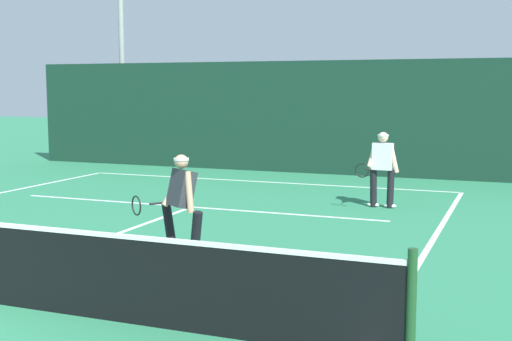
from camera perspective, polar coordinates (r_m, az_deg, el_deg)
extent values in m
cube|color=white|center=(17.99, 0.50, -0.94)|extent=(10.16, 0.10, 0.01)
cube|color=white|center=(14.28, -5.42, -3.06)|extent=(8.28, 0.10, 0.01)
cube|color=white|center=(11.47, -13.03, -5.72)|extent=(0.10, 6.40, 0.01)
cylinder|color=#1E4723|center=(6.36, 12.88, -11.10)|extent=(0.09, 0.09, 1.07)
cylinder|color=black|center=(9.66, -5.08, -5.63)|extent=(0.31, 0.27, 0.78)
cylinder|color=black|center=(10.33, -7.25, -4.83)|extent=(0.37, 0.31, 0.78)
ellipsoid|color=white|center=(9.74, -5.05, -7.59)|extent=(0.28, 0.24, 0.09)
ellipsoid|color=white|center=(10.40, -7.22, -6.66)|extent=(0.28, 0.24, 0.09)
cube|color=#2D3338|center=(9.87, -6.25, -1.50)|extent=(0.52, 0.50, 0.58)
cylinder|color=tan|center=(9.68, -5.62, -1.81)|extent=(0.20, 0.18, 0.60)
cylinder|color=tan|center=(10.07, -6.85, -1.49)|extent=(0.31, 0.40, 0.53)
sphere|color=tan|center=(9.82, -6.28, 0.74)|extent=(0.21, 0.21, 0.21)
cylinder|color=white|center=(9.82, -6.28, 0.95)|extent=(0.31, 0.31, 0.04)
cylinder|color=black|center=(10.03, -8.23, -2.73)|extent=(0.17, 0.23, 0.03)
torus|color=black|center=(9.89, -9.99, -2.91)|extent=(0.26, 0.18, 0.29)
cylinder|color=black|center=(14.33, 11.20, -1.54)|extent=(0.16, 0.15, 0.79)
cylinder|color=black|center=(14.41, 9.81, -1.46)|extent=(0.16, 0.15, 0.79)
ellipsoid|color=white|center=(14.38, 11.17, -2.92)|extent=(0.26, 0.12, 0.09)
ellipsoid|color=white|center=(14.46, 9.78, -2.84)|extent=(0.26, 0.12, 0.09)
cube|color=silver|center=(14.28, 10.56, 1.17)|extent=(0.42, 0.24, 0.56)
cylinder|color=beige|center=(14.24, 11.45, 1.02)|extent=(0.24, 0.10, 0.61)
cylinder|color=beige|center=(14.34, 9.68, 1.10)|extent=(0.11, 0.53, 0.46)
sphere|color=beige|center=(14.25, 10.60, 2.76)|extent=(0.21, 0.21, 0.21)
cylinder|color=white|center=(14.25, 10.60, 2.91)|extent=(0.24, 0.24, 0.04)
cylinder|color=black|center=(14.13, 9.22, 0.16)|extent=(0.04, 0.26, 0.03)
torus|color=black|center=(13.80, 8.88, 0.01)|extent=(0.29, 0.03, 0.29)
cube|color=#143326|center=(19.92, 2.81, 4.50)|extent=(17.17, 0.12, 3.24)
cylinder|color=#9EA39E|center=(24.35, -11.17, 8.89)|extent=(0.18, 0.18, 6.69)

